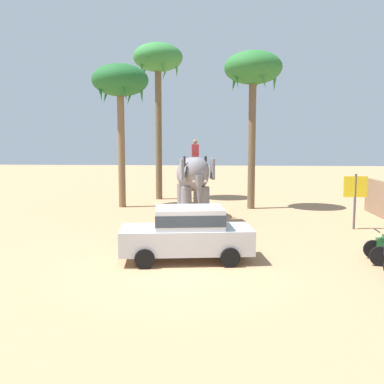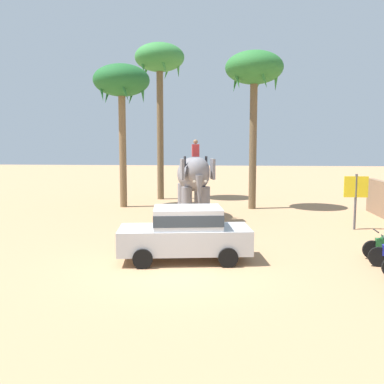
# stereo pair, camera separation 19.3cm
# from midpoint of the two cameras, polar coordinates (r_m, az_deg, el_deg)

# --- Properties ---
(ground_plane) EXTENTS (120.00, 120.00, 0.00)m
(ground_plane) POSITION_cam_midpoint_polar(r_m,az_deg,el_deg) (12.84, -1.23, -10.21)
(ground_plane) COLOR tan
(car_sedan_foreground) EXTENTS (4.30, 2.31, 1.70)m
(car_sedan_foreground) POSITION_cam_midpoint_polar(r_m,az_deg,el_deg) (13.56, -0.44, -5.26)
(car_sedan_foreground) COLOR #B7BABF
(car_sedan_foreground) RESTS_ON ground
(elephant_with_mahout) EXTENTS (2.29, 4.01, 3.88)m
(elephant_with_mahout) POSITION_cam_midpoint_polar(r_m,az_deg,el_deg) (21.37, 0.51, 1.91)
(elephant_with_mahout) COLOR slate
(elephant_with_mahout) RESTS_ON ground
(palm_tree_behind_elephant) EXTENTS (3.20, 3.20, 10.11)m
(palm_tree_behind_elephant) POSITION_cam_midpoint_polar(r_m,az_deg,el_deg) (28.93, -4.12, 16.66)
(palm_tree_behind_elephant) COLOR brown
(palm_tree_behind_elephant) RESTS_ON ground
(palm_tree_near_hut) EXTENTS (3.20, 3.20, 8.15)m
(palm_tree_near_hut) POSITION_cam_midpoint_polar(r_m,az_deg,el_deg) (25.36, -9.12, 13.93)
(palm_tree_near_hut) COLOR brown
(palm_tree_near_hut) RESTS_ON ground
(palm_tree_left_of_road) EXTENTS (3.20, 3.20, 8.74)m
(palm_tree_left_of_road) POSITION_cam_midpoint_polar(r_m,az_deg,el_deg) (24.72, 8.49, 15.41)
(palm_tree_left_of_road) COLOR brown
(palm_tree_left_of_road) RESTS_ON ground
(signboard_yellow) EXTENTS (1.00, 0.10, 2.40)m
(signboard_yellow) POSITION_cam_midpoint_polar(r_m,az_deg,el_deg) (19.60, 21.21, 0.17)
(signboard_yellow) COLOR #4C4C51
(signboard_yellow) RESTS_ON ground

